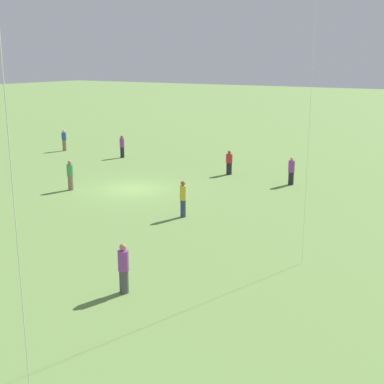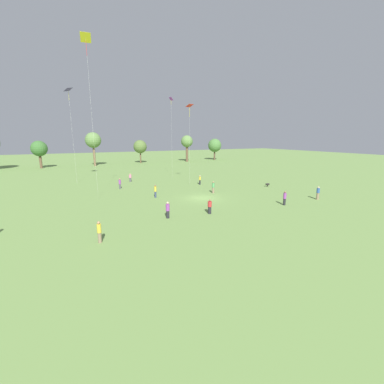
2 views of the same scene
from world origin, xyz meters
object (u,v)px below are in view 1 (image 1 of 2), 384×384
object	(u,v)px
person_1	(183,199)
person_2	(64,140)
person_3	(70,175)
person_6	(229,163)
person_9	(122,147)
person_8	(124,268)
person_4	(291,171)

from	to	relation	value
person_1	person_2	world-z (taller)	person_1
person_3	person_6	world-z (taller)	person_3
person_3	person_9	size ratio (longest dim) A/B	1.01
person_3	person_8	size ratio (longest dim) A/B	1.03
person_2	person_1	bearing A→B (deg)	118.15
person_1	person_2	distance (m)	22.64
person_4	person_2	bearing A→B (deg)	-24.62
person_1	person_6	world-z (taller)	person_1
person_9	person_6	bearing A→B (deg)	57.08
person_4	person_6	world-z (taller)	person_4
person_8	person_6	bearing A→B (deg)	86.42
person_2	person_8	distance (m)	30.30
person_1	person_2	xyz separation A→B (m)	(19.65, -11.25, -0.05)
person_6	person_9	distance (m)	10.44
person_2	person_9	bearing A→B (deg)	148.78
person_6	person_9	size ratio (longest dim) A/B	0.92
person_4	person_6	distance (m)	4.85
person_1	person_6	distance (m)	10.65
person_1	person_6	size ratio (longest dim) A/B	1.12
person_2	person_8	bearing A→B (deg)	106.92
person_1	person_4	size ratio (longest dim) A/B	1.04
person_8	person_1	bearing A→B (deg)	88.95
person_2	person_4	size ratio (longest dim) A/B	1.01
person_2	person_9	distance (m)	6.38
person_3	person_1	bearing A→B (deg)	-157.67
person_1	person_9	xyz separation A→B (m)	(13.27, -11.34, -0.05)
person_4	person_1	bearing A→B (deg)	58.37
person_4	person_3	bearing A→B (deg)	17.65
person_3	person_6	size ratio (longest dim) A/B	1.09
person_3	person_2	bearing A→B (deg)	-13.71
person_6	person_8	bearing A→B (deg)	-110.86
person_6	person_8	world-z (taller)	person_8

